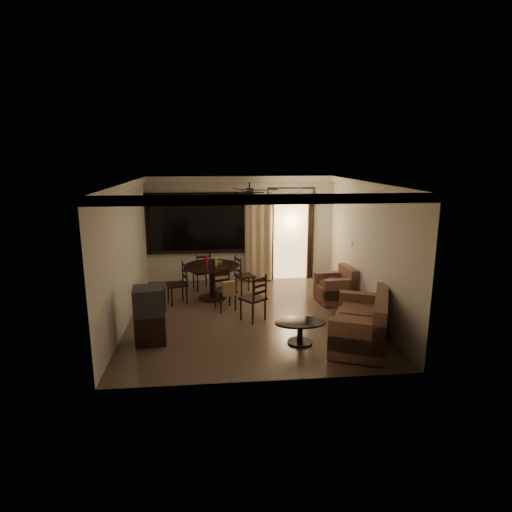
{
  "coord_description": "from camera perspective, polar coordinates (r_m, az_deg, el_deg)",
  "views": [
    {
      "loc": [
        -0.74,
        -8.56,
        3.31
      ],
      "look_at": [
        0.15,
        0.2,
        1.25
      ],
      "focal_mm": 30.0,
      "sensor_mm": 36.0,
      "label": 1
    }
  ],
  "objects": [
    {
      "name": "coffee_table",
      "position": [
        7.86,
        5.9,
        -9.63
      ],
      "size": [
        0.93,
        0.56,
        0.41
      ],
      "rotation": [
        0.0,
        0.0,
        -0.34
      ],
      "color": "black",
      "rests_on": "ground"
    },
    {
      "name": "ground",
      "position": [
        9.2,
        -0.81,
        -7.89
      ],
      "size": [
        5.5,
        5.5,
        0.0
      ],
      "primitive_type": "plane",
      "color": "#7F6651",
      "rests_on": "ground"
    },
    {
      "name": "dining_chair_west",
      "position": [
        9.99,
        -10.38,
        -4.67
      ],
      "size": [
        0.54,
        0.54,
        0.95
      ],
      "rotation": [
        0.0,
        0.0,
        -1.23
      ],
      "color": "black",
      "rests_on": "ground"
    },
    {
      "name": "room_shell",
      "position": [
        10.52,
        1.55,
        5.1
      ],
      "size": [
        5.5,
        6.7,
        5.5
      ],
      "color": "beige",
      "rests_on": "ground"
    },
    {
      "name": "sofa",
      "position": [
        7.97,
        14.14,
        -8.92
      ],
      "size": [
        1.52,
        1.94,
        0.92
      ],
      "rotation": [
        0.0,
        0.0,
        -0.41
      ],
      "color": "#452320",
      "rests_on": "ground"
    },
    {
      "name": "dining_chair_north",
      "position": [
        10.94,
        -7.21,
        -2.99
      ],
      "size": [
        0.54,
        0.54,
        0.95
      ],
      "rotation": [
        0.0,
        0.0,
        3.48
      ],
      "color": "black",
      "rests_on": "ground"
    },
    {
      "name": "dining_chair_south",
      "position": [
        9.45,
        -4.11,
        -5.39
      ],
      "size": [
        0.54,
        0.57,
        0.95
      ],
      "rotation": [
        0.0,
        0.0,
        0.34
      ],
      "color": "black",
      "rests_on": "ground"
    },
    {
      "name": "dining_chair_east",
      "position": [
        10.51,
        -1.53,
        -3.55
      ],
      "size": [
        0.54,
        0.54,
        0.95
      ],
      "rotation": [
        0.0,
        0.0,
        1.91
      ],
      "color": "black",
      "rests_on": "ground"
    },
    {
      "name": "tv_cabinet",
      "position": [
        7.97,
        -13.96,
        -7.68
      ],
      "size": [
        0.6,
        0.55,
        1.04
      ],
      "rotation": [
        0.0,
        0.0,
        0.11
      ],
      "color": "black",
      "rests_on": "ground"
    },
    {
      "name": "dining_table",
      "position": [
        10.12,
        -5.88,
        -2.18
      ],
      "size": [
        1.3,
        1.3,
        1.03
      ],
      "rotation": [
        0.0,
        0.0,
        0.34
      ],
      "color": "black",
      "rests_on": "ground"
    },
    {
      "name": "armchair",
      "position": [
        10.12,
        10.8,
        -4.17
      ],
      "size": [
        0.87,
        0.87,
        0.8
      ],
      "rotation": [
        0.0,
        0.0,
        0.1
      ],
      "color": "#452320",
      "rests_on": "ground"
    },
    {
      "name": "side_chair",
      "position": [
        8.84,
        -0.35,
        -6.76
      ],
      "size": [
        0.61,
        0.61,
        0.98
      ],
      "rotation": [
        0.0,
        0.0,
        3.82
      ],
      "color": "black",
      "rests_on": "ground"
    }
  ]
}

